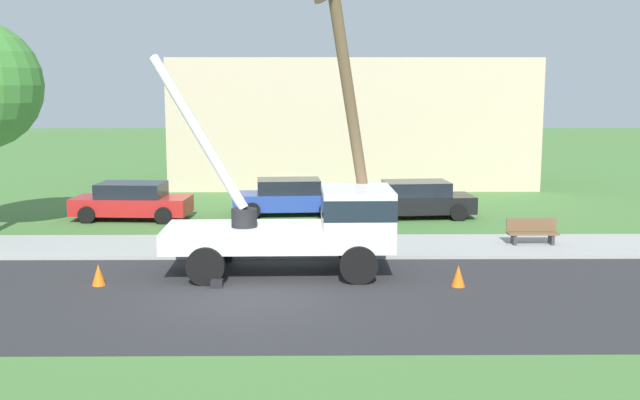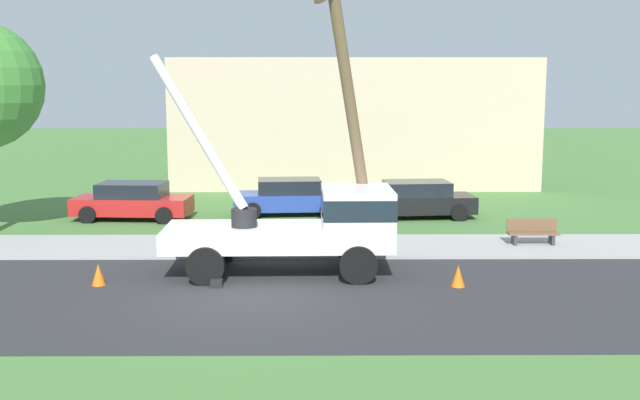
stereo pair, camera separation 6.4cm
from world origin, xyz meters
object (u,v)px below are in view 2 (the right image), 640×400
at_px(parked_sedan_blue, 289,197).
at_px(parked_sedan_black, 417,199).
at_px(park_bench, 533,233).
at_px(traffic_cone_behind, 98,275).
at_px(parked_sedan_red, 133,201).
at_px(leaning_utility_pole, 351,112).
at_px(traffic_cone_ahead, 458,276).
at_px(traffic_cone_curbside, 352,252).
at_px(utility_truck, 310,222).

bearing_deg(parked_sedan_blue, parked_sedan_black, -8.23).
bearing_deg(parked_sedan_black, park_bench, -61.30).
height_order(traffic_cone_behind, park_bench, park_bench).
bearing_deg(park_bench, parked_sedan_red, 159.78).
bearing_deg(leaning_utility_pole, traffic_cone_ahead, -36.04).
bearing_deg(traffic_cone_ahead, parked_sedan_red, 137.12).
height_order(traffic_cone_curbside, parked_sedan_blue, parked_sedan_blue).
relative_size(traffic_cone_behind, parked_sedan_black, 0.12).
bearing_deg(parked_sedan_black, traffic_cone_behind, -133.66).
bearing_deg(parked_sedan_blue, utility_truck, -84.76).
distance_m(utility_truck, leaning_utility_pole, 3.24).
bearing_deg(utility_truck, park_bench, 24.85).
height_order(parked_sedan_red, parked_sedan_black, same).
xyz_separation_m(utility_truck, traffic_cone_curbside, (1.24, 1.36, -1.13)).
relative_size(traffic_cone_curbside, parked_sedan_red, 0.12).
distance_m(traffic_cone_ahead, parked_sedan_black, 10.24).
distance_m(traffic_cone_curbside, park_bench, 6.16).
bearing_deg(utility_truck, traffic_cone_curbside, 47.62).
xyz_separation_m(leaning_utility_pole, parked_sedan_black, (2.96, 8.28, -3.69)).
bearing_deg(park_bench, utility_truck, -155.15).
relative_size(utility_truck, traffic_cone_curbside, 12.16).
bearing_deg(traffic_cone_behind, parked_sedan_red, 98.20).
relative_size(leaning_utility_pole, parked_sedan_blue, 1.90).
bearing_deg(traffic_cone_behind, traffic_cone_curbside, 21.57).
xyz_separation_m(traffic_cone_behind, park_bench, (12.55, 4.57, 0.18)).
bearing_deg(traffic_cone_ahead, traffic_cone_behind, 178.73).
bearing_deg(parked_sedan_black, parked_sedan_red, -178.37).
height_order(utility_truck, traffic_cone_ahead, utility_truck).
bearing_deg(park_bench, traffic_cone_behind, -159.98).
bearing_deg(parked_sedan_blue, traffic_cone_ahead, -66.81).
xyz_separation_m(parked_sedan_blue, park_bench, (7.96, -6.17, -0.25)).
bearing_deg(traffic_cone_curbside, parked_sedan_black, 68.74).
height_order(parked_sedan_black, park_bench, parked_sedan_black).
distance_m(traffic_cone_behind, park_bench, 13.35).
bearing_deg(traffic_cone_curbside, leaning_utility_pole, -95.86).
relative_size(parked_sedan_red, park_bench, 2.82).
bearing_deg(parked_sedan_black, parked_sedan_blue, 171.77).
distance_m(utility_truck, parked_sedan_red, 10.88).
bearing_deg(traffic_cone_curbside, parked_sedan_blue, 104.61).
distance_m(leaning_utility_pole, traffic_cone_ahead, 5.29).
bearing_deg(utility_truck, parked_sedan_blue, 95.24).
xyz_separation_m(traffic_cone_ahead, parked_sedan_black, (0.29, 10.23, 0.43)).
bearing_deg(parked_sedan_black, utility_truck, -115.20).
bearing_deg(parked_sedan_red, traffic_cone_curbside, -41.09).
bearing_deg(parked_sedan_blue, leaning_utility_pole, -77.38).
distance_m(leaning_utility_pole, traffic_cone_behind, 7.98).
height_order(parked_sedan_blue, park_bench, parked_sedan_blue).
distance_m(traffic_cone_behind, parked_sedan_red, 9.82).
xyz_separation_m(traffic_cone_behind, parked_sedan_red, (-1.40, 9.71, 0.43)).
bearing_deg(traffic_cone_behind, leaning_utility_pole, 14.76).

